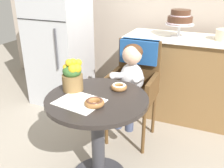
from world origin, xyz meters
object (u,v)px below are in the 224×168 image
at_px(tiered_cake_stand, 180,19).
at_px(refrigerator, 59,35).
at_px(donut_mid, 119,87).
at_px(cafe_table, 98,124).
at_px(seated_child, 130,77).
at_px(donut_front, 94,102).
at_px(flower_vase, 72,75).
at_px(wicker_chair, 136,75).

height_order(tiered_cake_stand, refrigerator, refrigerator).
bearing_deg(donut_mid, cafe_table, -116.52).
distance_m(seated_child, donut_front, 0.67).
xyz_separation_m(cafe_table, flower_vase, (-0.21, 0.04, 0.33)).
bearing_deg(refrigerator, wicker_chair, -19.47).
bearing_deg(cafe_table, flower_vase, 168.57).
bearing_deg(donut_mid, refrigerator, 141.26).
relative_size(donut_front, tiered_cake_stand, 0.43).
bearing_deg(flower_vase, donut_mid, 24.72).
bearing_deg(tiered_cake_stand, wicker_chair, -114.44).
bearing_deg(seated_child, cafe_table, -95.49).
distance_m(tiered_cake_stand, refrigerator, 1.41).
xyz_separation_m(tiered_cake_stand, refrigerator, (-1.37, -0.20, -0.24)).
bearing_deg(tiered_cake_stand, donut_front, -101.35).
distance_m(flower_vase, tiered_cake_stand, 1.39).
bearing_deg(cafe_table, wicker_chair, 85.71).
relative_size(wicker_chair, donut_front, 7.40).
height_order(seated_child, flower_vase, flower_vase).
relative_size(seated_child, tiered_cake_stand, 2.42).
distance_m(wicker_chair, seated_child, 0.16).
relative_size(flower_vase, tiered_cake_stand, 0.81).
relative_size(wicker_chair, tiered_cake_stand, 3.18).
bearing_deg(flower_vase, refrigerator, 128.36).
distance_m(flower_vase, refrigerator, 1.35).
relative_size(tiered_cake_stand, refrigerator, 0.18).
bearing_deg(flower_vase, wicker_chair, 68.17).
bearing_deg(donut_front, wicker_chair, 88.95).
bearing_deg(donut_front, donut_mid, 79.73).
distance_m(seated_child, flower_vase, 0.60).
distance_m(donut_mid, refrigerator, 1.47).
bearing_deg(refrigerator, flower_vase, -51.64).
bearing_deg(wicker_chair, flower_vase, -114.37).
bearing_deg(donut_mid, flower_vase, -155.28).
bearing_deg(donut_mid, wicker_chair, 94.18).
height_order(wicker_chair, flower_vase, flower_vase).
bearing_deg(seated_child, donut_mid, -84.07).
bearing_deg(tiered_cake_stand, flower_vase, -113.07).
bearing_deg(seated_child, donut_front, -91.29).
bearing_deg(cafe_table, donut_mid, 63.48).
xyz_separation_m(donut_mid, flower_vase, (-0.31, -0.14, 0.10)).
height_order(donut_front, flower_vase, flower_vase).
bearing_deg(donut_front, flower_vase, 148.50).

